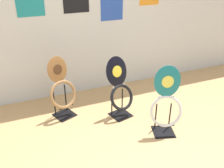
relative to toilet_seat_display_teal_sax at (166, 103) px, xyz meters
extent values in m
cube|color=silver|center=(-0.57, 1.59, 0.84)|extent=(8.00, 0.06, 2.60)
cube|color=#284CAD|center=(-0.12, 1.56, 1.01)|extent=(0.38, 0.01, 0.53)
cube|color=black|center=(0.00, -0.01, -0.46)|extent=(0.35, 0.35, 0.01)
cylinder|color=black|center=(-0.07, 0.11, -0.26)|extent=(0.02, 0.02, 0.38)
cylinder|color=black|center=(0.12, 0.05, -0.26)|extent=(0.02, 0.02, 0.38)
cylinder|color=black|center=(-0.03, -0.08, -0.30)|extent=(0.22, 0.08, 0.02)
torus|color=silver|center=(-0.01, -0.03, -0.11)|extent=(0.45, 0.28, 0.42)
ellipsoid|color=#197075|center=(0.01, 0.05, 0.28)|extent=(0.35, 0.18, 0.42)
ellipsoid|color=#EADB4C|center=(0.01, 0.03, 0.28)|extent=(0.15, 0.07, 0.16)
sphere|color=silver|center=(-0.08, 0.05, 0.07)|extent=(0.02, 0.02, 0.02)
sphere|color=silver|center=(0.10, -0.01, 0.07)|extent=(0.02, 0.02, 0.02)
cube|color=black|center=(-1.16, 0.90, -0.46)|extent=(0.36, 0.36, 0.01)
cylinder|color=black|center=(-1.28, 0.95, -0.23)|extent=(0.02, 0.02, 0.44)
cylinder|color=black|center=(-1.10, 1.02, -0.23)|extent=(0.02, 0.02, 0.44)
cylinder|color=black|center=(-1.13, 0.83, -0.28)|extent=(0.22, 0.10, 0.02)
torus|color=#9E7042|center=(-1.15, 0.88, -0.10)|extent=(0.46, 0.32, 0.41)
ellipsoid|color=#936033|center=(-1.19, 0.98, 0.27)|extent=(0.32, 0.19, 0.38)
ellipsoid|color=#4C2D19|center=(-1.18, 0.96, 0.27)|extent=(0.14, 0.08, 0.14)
sphere|color=silver|center=(-1.25, 0.91, 0.08)|extent=(0.02, 0.02, 0.02)
sphere|color=silver|center=(-1.10, 0.97, 0.08)|extent=(0.02, 0.02, 0.02)
cube|color=black|center=(-0.38, 0.59, -0.46)|extent=(0.34, 0.34, 0.01)
cylinder|color=black|center=(-0.49, 0.65, -0.27)|extent=(0.02, 0.02, 0.37)
cylinder|color=black|center=(-0.30, 0.70, -0.27)|extent=(0.02, 0.02, 0.37)
cylinder|color=black|center=(-0.36, 0.51, -0.30)|extent=(0.22, 0.07, 0.02)
torus|color=black|center=(-0.37, 0.56, -0.14)|extent=(0.42, 0.29, 0.37)
ellipsoid|color=black|center=(-0.40, 0.69, 0.22)|extent=(0.38, 0.22, 0.43)
ellipsoid|color=yellow|center=(-0.40, 0.68, 0.23)|extent=(0.17, 0.09, 0.16)
sphere|color=silver|center=(-0.48, 0.61, 0.01)|extent=(0.02, 0.02, 0.02)
sphere|color=silver|center=(-0.29, 0.66, 0.01)|extent=(0.02, 0.02, 0.02)
camera|label=1|loc=(-1.68, -2.28, 1.66)|focal=40.00mm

